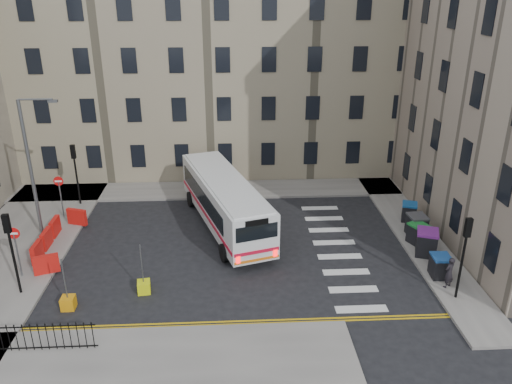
{
  "coord_description": "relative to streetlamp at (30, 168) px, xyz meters",
  "views": [
    {
      "loc": [
        -1.84,
        -24.74,
        13.72
      ],
      "look_at": [
        -0.47,
        1.02,
        3.0
      ],
      "focal_mm": 35.0,
      "sensor_mm": 36.0,
      "label": 1
    }
  ],
  "objects": [
    {
      "name": "pavement_sw",
      "position": [
        6.0,
        -12.0,
        -4.26
      ],
      "size": [
        20.0,
        6.0,
        0.15
      ],
      "primitive_type": "cube",
      "color": "slate",
      "rests_on": "ground"
    },
    {
      "name": "ground",
      "position": [
        13.0,
        -2.0,
        -4.34
      ],
      "size": [
        120.0,
        120.0,
        0.0
      ],
      "primitive_type": "plane",
      "color": "black",
      "rests_on": "ground"
    },
    {
      "name": "no_entry_north",
      "position": [
        0.5,
        2.5,
        -2.26
      ],
      "size": [
        0.6,
        0.08,
        3.0
      ],
      "color": "#595B5E",
      "rests_on": "pavement_west"
    },
    {
      "name": "streetlamp",
      "position": [
        0.0,
        0.0,
        0.0
      ],
      "size": [
        0.5,
        0.22,
        8.14
      ],
      "color": "#595B5E",
      "rests_on": "pavement_west"
    },
    {
      "name": "pavement_east",
      "position": [
        22.0,
        2.0,
        -4.26
      ],
      "size": [
        2.4,
        26.0,
        0.15
      ],
      "primitive_type": "cube",
      "color": "slate",
      "rests_on": "ground"
    },
    {
      "name": "no_entry_south",
      "position": [
        0.5,
        -4.5,
        -2.26
      ],
      "size": [
        0.6,
        0.08,
        3.0
      ],
      "color": "#595B5E",
      "rests_on": "pavement_west"
    },
    {
      "name": "terrace_north",
      "position": [
        6.0,
        13.5,
        4.28
      ],
      "size": [
        38.3,
        10.8,
        17.2
      ],
      "color": "gray",
      "rests_on": "ground"
    },
    {
      "name": "pavement_west",
      "position": [
        -1.0,
        -1.0,
        -4.26
      ],
      "size": [
        6.0,
        22.0,
        0.15
      ],
      "primitive_type": "cube",
      "color": "slate",
      "rests_on": "ground"
    },
    {
      "name": "traffic_light_nw",
      "position": [
        1.0,
        4.5,
        -1.47
      ],
      "size": [
        0.28,
        0.22,
        4.1
      ],
      "color": "black",
      "rests_on": "pavement_west"
    },
    {
      "name": "wheelie_bin_e",
      "position": [
        22.15,
        0.8,
        -3.62
      ],
      "size": [
        1.17,
        1.26,
        1.12
      ],
      "rotation": [
        0.0,
        0.0,
        -0.34
      ],
      "color": "black",
      "rests_on": "pavement_east"
    },
    {
      "name": "wheelie_bin_a",
      "position": [
        21.52,
        -5.65,
        -3.61
      ],
      "size": [
        0.96,
        1.09,
        1.14
      ],
      "rotation": [
        0.0,
        0.0,
        -0.06
      ],
      "color": "black",
      "rests_on": "pavement_east"
    },
    {
      "name": "wheelie_bin_b",
      "position": [
        21.65,
        -3.41,
        -3.48
      ],
      "size": [
        1.46,
        1.56,
        1.39
      ],
      "rotation": [
        0.0,
        0.0,
        -0.35
      ],
      "color": "black",
      "rests_on": "pavement_east"
    },
    {
      "name": "wheelie_bin_c",
      "position": [
        21.67,
        -2.16,
        -3.6
      ],
      "size": [
        1.27,
        1.34,
        1.16
      ],
      "rotation": [
        0.0,
        0.0,
        0.42
      ],
      "color": "black",
      "rests_on": "pavement_east"
    },
    {
      "name": "bollard_yellow",
      "position": [
        6.86,
        -6.1,
        -4.04
      ],
      "size": [
        0.68,
        0.68,
        0.6
      ],
      "primitive_type": "cube",
      "rotation": [
        0.0,
        0.0,
        0.14
      ],
      "color": "#CDD70B",
      "rests_on": "ground"
    },
    {
      "name": "bus",
      "position": [
        10.73,
        0.81,
        -2.58
      ],
      "size": [
        5.73,
        11.4,
        3.04
      ],
      "rotation": [
        0.0,
        0.0,
        0.3
      ],
      "color": "silver",
      "rests_on": "ground"
    },
    {
      "name": "roadworks_barriers",
      "position": [
        1.16,
        -1.5,
        -3.69
      ],
      "size": [
        1.66,
        6.26,
        1.0
      ],
      "color": "red",
      "rests_on": "pavement_west"
    },
    {
      "name": "wheelie_bin_d",
      "position": [
        21.9,
        -1.21,
        -3.55
      ],
      "size": [
        1.08,
        1.21,
        1.27
      ],
      "rotation": [
        0.0,
        0.0,
        0.07
      ],
      "color": "black",
      "rests_on": "pavement_east"
    },
    {
      "name": "pedestrian",
      "position": [
        21.54,
        -6.63,
        -3.39
      ],
      "size": [
        0.7,
        0.63,
        1.6
      ],
      "primitive_type": "imported",
      "rotation": [
        0.0,
        0.0,
        3.69
      ],
      "color": "black",
      "rests_on": "pavement_east"
    },
    {
      "name": "bollard_chevron",
      "position": [
        3.6,
        -7.22,
        -4.04
      ],
      "size": [
        0.61,
        0.61,
        0.6
      ],
      "primitive_type": "cube",
      "rotation": [
        0.0,
        0.0,
        0.02
      ],
      "color": "orange",
      "rests_on": "ground"
    },
    {
      "name": "pavement_north",
      "position": [
        7.0,
        6.6,
        -4.26
      ],
      "size": [
        36.0,
        3.2,
        0.15
      ],
      "primitive_type": "cube",
      "color": "slate",
      "rests_on": "ground"
    },
    {
      "name": "traffic_light_east",
      "position": [
        21.6,
        -7.5,
        -1.47
      ],
      "size": [
        0.28,
        0.22,
        4.1
      ],
      "color": "black",
      "rests_on": "pavement_east"
    },
    {
      "name": "traffic_light_sw",
      "position": [
        1.0,
        -6.0,
        -1.47
      ],
      "size": [
        0.28,
        0.22,
        4.1
      ],
      "color": "black",
      "rests_on": "pavement_west"
    }
  ]
}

